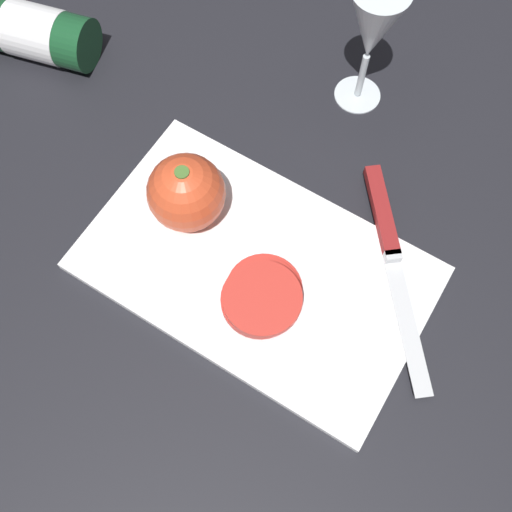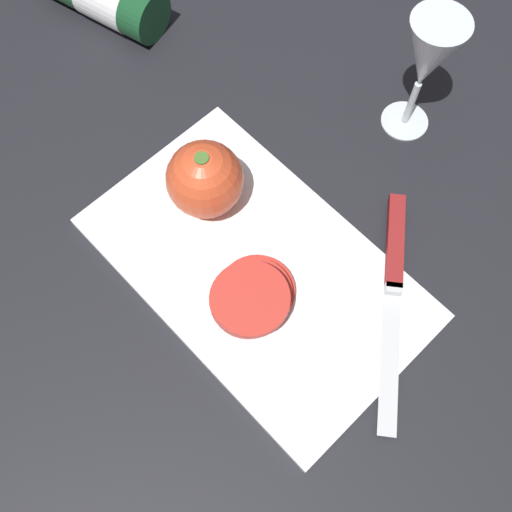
% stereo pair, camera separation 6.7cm
% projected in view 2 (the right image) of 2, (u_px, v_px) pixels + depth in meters
% --- Properties ---
extents(ground_plane, '(3.00, 3.00, 0.00)m').
position_uv_depth(ground_plane, '(201.00, 262.00, 0.71)').
color(ground_plane, black).
extents(cutting_board, '(0.40, 0.24, 0.01)m').
position_uv_depth(cutting_board, '(256.00, 268.00, 0.70)').
color(cutting_board, white).
rests_on(cutting_board, ground_plane).
extents(wine_glass, '(0.07, 0.07, 0.17)m').
position_uv_depth(wine_glass, '(428.00, 59.00, 0.68)').
color(wine_glass, silver).
rests_on(wine_glass, ground_plane).
extents(whole_tomato, '(0.09, 0.09, 0.09)m').
position_uv_depth(whole_tomato, '(205.00, 179.00, 0.69)').
color(whole_tomato, '#DB4C28').
rests_on(whole_tomato, cutting_board).
extents(knife, '(0.19, 0.23, 0.01)m').
position_uv_depth(knife, '(394.00, 263.00, 0.69)').
color(knife, silver).
rests_on(knife, cutting_board).
extents(tomato_slice_stack_near, '(0.10, 0.11, 0.04)m').
position_uv_depth(tomato_slice_stack_near, '(252.00, 296.00, 0.66)').
color(tomato_slice_stack_near, red).
rests_on(tomato_slice_stack_near, cutting_board).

